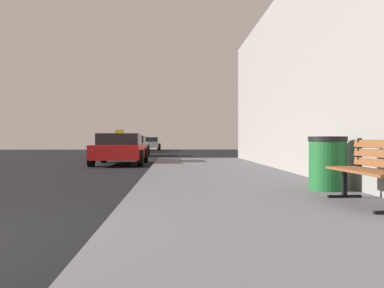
% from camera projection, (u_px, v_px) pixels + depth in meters
% --- Properties ---
extents(sidewalk, '(4.00, 32.00, 0.15)m').
position_uv_depth(sidewalk, '(304.00, 237.00, 4.04)').
color(sidewalk, '#5B5B60').
rests_on(sidewalk, ground_plane).
extents(bench, '(0.53, 1.63, 0.89)m').
position_uv_depth(bench, '(373.00, 167.00, 5.53)').
color(bench, brown).
rests_on(bench, sidewalk).
extents(trash_bin, '(0.66, 0.66, 0.92)m').
position_uv_depth(trash_bin, '(328.00, 163.00, 7.16)').
color(trash_bin, '#195926').
rests_on(trash_bin, sidewalk).
extents(car_red, '(2.07, 4.40, 1.43)m').
position_uv_depth(car_red, '(120.00, 149.00, 17.05)').
color(car_red, red).
rests_on(car_red, ground_plane).
extents(car_silver, '(1.99, 4.23, 1.27)m').
position_uv_depth(car_silver, '(132.00, 146.00, 26.17)').
color(car_silver, '#B7B7BF').
rests_on(car_silver, ground_plane).
extents(car_yellow, '(1.97, 4.44, 1.43)m').
position_uv_depth(car_yellow, '(136.00, 144.00, 34.73)').
color(car_yellow, yellow).
rests_on(car_yellow, ground_plane).
extents(car_white, '(2.01, 4.06, 1.27)m').
position_uv_depth(car_white, '(150.00, 144.00, 41.05)').
color(car_white, white).
rests_on(car_white, ground_plane).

